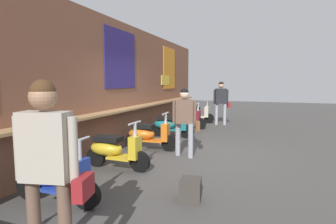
{
  "coord_description": "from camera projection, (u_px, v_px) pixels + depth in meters",
  "views": [
    {
      "loc": [
        -6.28,
        -1.75,
        1.73
      ],
      "look_at": [
        1.94,
        1.25,
        0.76
      ],
      "focal_mm": 29.05,
      "sensor_mm": 36.0,
      "label": 1
    }
  ],
  "objects": [
    {
      "name": "ground_plane",
      "position": [
        189.0,
        153.0,
        6.65
      ],
      "size": [
        37.15,
        37.15,
        0.0
      ],
      "primitive_type": "plane",
      "color": "#474442"
    },
    {
      "name": "scooter_yellow",
      "position": [
        114.0,
        149.0,
        5.41
      ],
      "size": [
        0.46,
        1.4,
        0.97
      ],
      "rotation": [
        0.0,
        0.0,
        -1.58
      ],
      "color": "gold",
      "rests_on": "ground_plane"
    },
    {
      "name": "scooter_orange",
      "position": [
        148.0,
        135.0,
        6.94
      ],
      "size": [
        0.47,
        1.4,
        0.97
      ],
      "rotation": [
        0.0,
        0.0,
        -1.52
      ],
      "color": "orange",
      "rests_on": "ground_plane"
    },
    {
      "name": "scooter_maroon",
      "position": [
        185.0,
        118.0,
        10.11
      ],
      "size": [
        0.46,
        1.4,
        0.97
      ],
      "rotation": [
        0.0,
        0.0,
        -1.54
      ],
      "color": "maroon",
      "rests_on": "ground_plane"
    },
    {
      "name": "scooter_teal",
      "position": [
        170.0,
        125.0,
        8.51
      ],
      "size": [
        0.47,
        1.4,
        0.97
      ],
      "rotation": [
        0.0,
        0.0,
        -1.52
      ],
      "color": "#197075",
      "rests_on": "ground_plane"
    },
    {
      "name": "shopper_with_handbag",
      "position": [
        221.0,
        98.0,
        10.87
      ],
      "size": [
        0.43,
        0.67,
        1.74
      ],
      "rotation": [
        0.0,
        0.0,
        0.33
      ],
      "color": "#999EA8",
      "rests_on": "ground_plane"
    },
    {
      "name": "scooter_cream",
      "position": [
        196.0,
        113.0,
        11.61
      ],
      "size": [
        0.46,
        1.4,
        0.97
      ],
      "rotation": [
        0.0,
        0.0,
        -1.58
      ],
      "color": "beige",
      "rests_on": "ground_plane"
    },
    {
      "name": "scooter_blue",
      "position": [
        51.0,
        177.0,
        3.85
      ],
      "size": [
        0.46,
        1.4,
        0.97
      ],
      "rotation": [
        0.0,
        0.0,
        -1.55
      ],
      "color": "#233D9E",
      "rests_on": "ground_plane"
    },
    {
      "name": "shopper_passing",
      "position": [
        185.0,
        116.0,
        6.22
      ],
      "size": [
        0.4,
        0.64,
        1.58
      ],
      "rotation": [
        0.0,
        0.0,
        0.29
      ],
      "color": "#999EA8",
      "rests_on": "ground_plane"
    },
    {
      "name": "merchandise_crate",
      "position": [
        191.0,
        190.0,
        3.97
      ],
      "size": [
        0.41,
        0.35,
        0.32
      ],
      "primitive_type": "cube",
      "rotation": [
        0.0,
        0.0,
        0.15
      ],
      "color": "#3D3833",
      "rests_on": "ground_plane"
    },
    {
      "name": "shopper_browsing",
      "position": [
        48.0,
        156.0,
        2.38
      ],
      "size": [
        0.37,
        0.68,
        1.75
      ],
      "rotation": [
        0.0,
        0.0,
        0.22
      ],
      "color": "brown",
      "rests_on": "ground_plane"
    },
    {
      "name": "market_stall_facade",
      "position": [
        115.0,
        85.0,
        7.16
      ],
      "size": [
        13.27,
        0.61,
        3.3
      ],
      "color": "brown",
      "rests_on": "ground_plane"
    }
  ]
}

